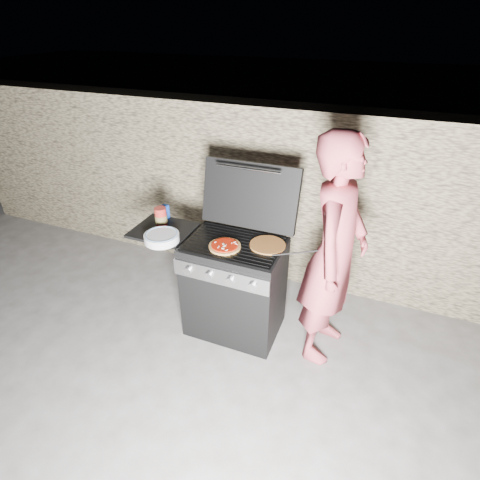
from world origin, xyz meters
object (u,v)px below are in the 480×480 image
at_px(gas_grill, 209,281).
at_px(sauce_jar, 161,216).
at_px(pizza_topped, 225,246).
at_px(person, 334,255).

height_order(gas_grill, sauce_jar, sauce_jar).
relative_size(gas_grill, pizza_topped, 5.27).
height_order(gas_grill, person, person).
distance_m(gas_grill, sauce_jar, 0.71).
bearing_deg(gas_grill, pizza_topped, -23.30).
bearing_deg(person, sauce_jar, 97.05).
xyz_separation_m(sauce_jar, person, (1.51, 0.01, -0.04)).
distance_m(pizza_topped, sauce_jar, 0.70).
xyz_separation_m(gas_grill, pizza_topped, (0.21, -0.09, 0.47)).
relative_size(pizza_topped, person, 0.14).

